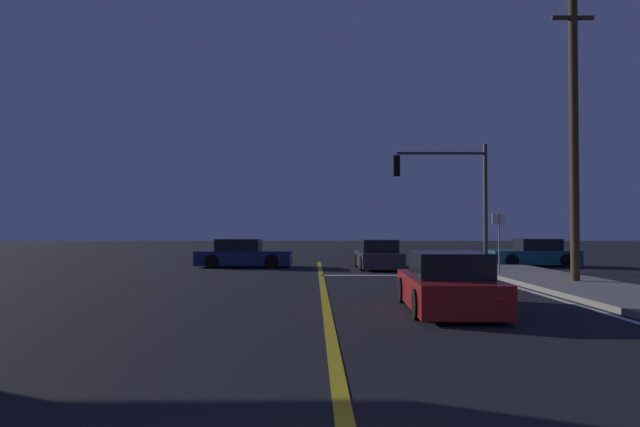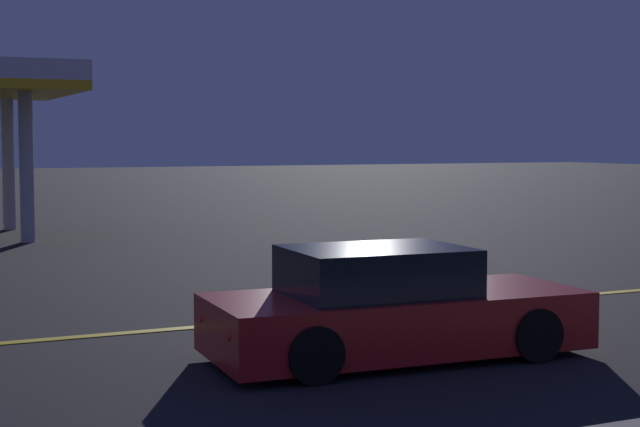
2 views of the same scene
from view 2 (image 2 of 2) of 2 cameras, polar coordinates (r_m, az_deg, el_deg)
The scene contains 3 objects.
lane_line_center at distance 14.41m, azimuth 0.76°, elevation -6.05°, with size 0.20×36.85×0.01m, color gold.
lane_line_edge_right at distance 9.40m, azimuth 17.21°, elevation -11.92°, with size 0.16×36.85×0.01m, color silver.
car_mid_block_red at distance 11.67m, azimuth 4.26°, elevation -5.66°, with size 2.06×4.63×1.34m.
Camera 2 is at (12.82, 4.79, 2.61)m, focal length 54.23 mm.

